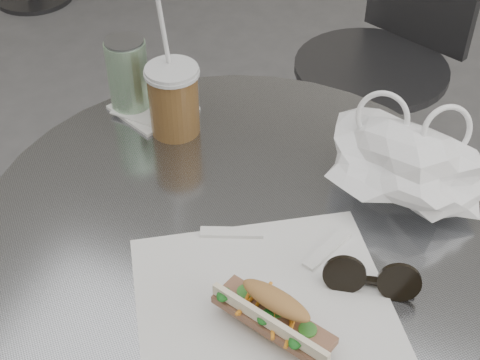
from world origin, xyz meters
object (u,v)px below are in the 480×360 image
at_px(banh_mi, 274,315).
at_px(sunglasses, 371,280).
at_px(iced_coffee, 174,99).
at_px(chair_far, 374,104).
at_px(cafe_table, 238,328).
at_px(drink_can, 128,75).

distance_m(banh_mi, sunglasses, 0.14).
relative_size(iced_coffee, sunglasses, 2.06).
xyz_separation_m(chair_far, sunglasses, (0.17, -1.01, 0.41)).
distance_m(cafe_table, iced_coffee, 0.41).
xyz_separation_m(chair_far, iced_coffee, (-0.21, -0.78, 0.46)).
height_order(chair_far, sunglasses, sunglasses).
relative_size(chair_far, drink_can, 5.79).
relative_size(iced_coffee, drink_can, 1.95).
height_order(chair_far, iced_coffee, iced_coffee).
height_order(cafe_table, drink_can, drink_can).
bearing_deg(drink_can, banh_mi, -42.81).
xyz_separation_m(iced_coffee, sunglasses, (0.39, -0.22, -0.04)).
xyz_separation_m(cafe_table, drink_can, (-0.27, 0.18, 0.34)).
bearing_deg(chair_far, banh_mi, 117.70).
bearing_deg(iced_coffee, cafe_table, -41.39).
bearing_deg(cafe_table, banh_mi, -56.61).
relative_size(banh_mi, iced_coffee, 0.78).
distance_m(cafe_table, banh_mi, 0.38).
bearing_deg(sunglasses, cafe_table, 150.65).
bearing_deg(chair_far, sunglasses, 123.40).
xyz_separation_m(chair_far, drink_can, (-0.31, -0.75, 0.46)).
bearing_deg(chair_far, drink_can, 91.05).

